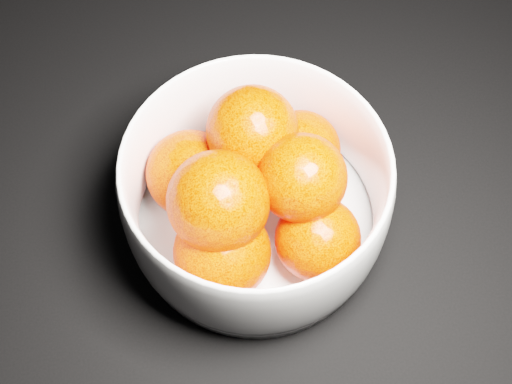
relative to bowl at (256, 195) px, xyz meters
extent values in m
cylinder|color=white|center=(0.00, 0.00, -0.05)|extent=(0.21, 0.21, 0.01)
sphere|color=#F63007|center=(0.05, 0.04, -0.01)|extent=(0.07, 0.07, 0.07)
sphere|color=#F63007|center=(-0.05, 0.03, -0.01)|extent=(0.08, 0.08, 0.08)
sphere|color=#F63007|center=(-0.04, -0.04, -0.01)|extent=(0.08, 0.08, 0.08)
sphere|color=#F63007|center=(0.04, -0.05, -0.01)|extent=(0.07, 0.07, 0.07)
sphere|color=#F63007|center=(0.00, 0.04, 0.04)|extent=(0.08, 0.08, 0.08)
sphere|color=#F63007|center=(-0.03, -0.02, 0.04)|extent=(0.08, 0.08, 0.08)
sphere|color=#F63007|center=(0.03, -0.01, 0.04)|extent=(0.07, 0.07, 0.07)
camera|label=1|loc=(-0.05, -0.29, 0.52)|focal=50.00mm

